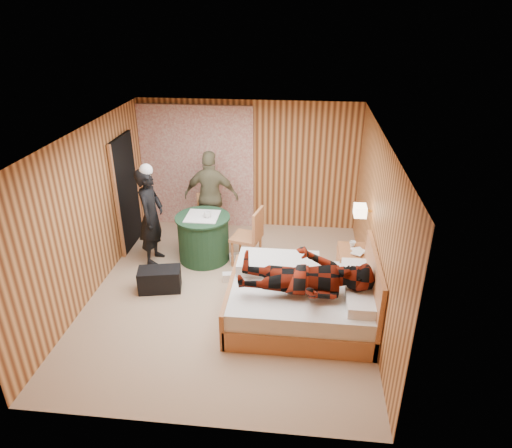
# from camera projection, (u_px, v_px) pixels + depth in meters

# --- Properties ---
(floor) EXTENTS (4.20, 5.00, 0.01)m
(floor) POSITION_uv_depth(u_px,v_px,m) (230.00, 293.00, 7.12)
(floor) COLOR tan
(floor) RESTS_ON ground
(ceiling) EXTENTS (4.20, 5.00, 0.01)m
(ceiling) POSITION_uv_depth(u_px,v_px,m) (225.00, 135.00, 6.03)
(ceiling) COLOR silver
(ceiling) RESTS_ON wall_back
(wall_back) EXTENTS (4.20, 0.02, 2.50)m
(wall_back) POSITION_uv_depth(u_px,v_px,m) (249.00, 165.00, 8.81)
(wall_back) COLOR #DB9754
(wall_back) RESTS_ON floor
(wall_left) EXTENTS (0.02, 5.00, 2.50)m
(wall_left) POSITION_uv_depth(u_px,v_px,m) (88.00, 214.00, 6.77)
(wall_left) COLOR #DB9754
(wall_left) RESTS_ON floor
(wall_right) EXTENTS (0.02, 5.00, 2.50)m
(wall_right) POSITION_uv_depth(u_px,v_px,m) (376.00, 227.00, 6.37)
(wall_right) COLOR #DB9754
(wall_right) RESTS_ON floor
(curtain) EXTENTS (2.20, 0.08, 2.40)m
(curtain) POSITION_uv_depth(u_px,v_px,m) (197.00, 167.00, 8.86)
(curtain) COLOR silver
(curtain) RESTS_ON floor
(doorway) EXTENTS (0.06, 0.90, 2.05)m
(doorway) POSITION_uv_depth(u_px,v_px,m) (127.00, 193.00, 8.12)
(doorway) COLOR black
(doorway) RESTS_ON floor
(wall_lamp) EXTENTS (0.26, 0.24, 0.16)m
(wall_lamp) POSITION_uv_depth(u_px,v_px,m) (360.00, 211.00, 6.76)
(wall_lamp) COLOR gold
(wall_lamp) RESTS_ON wall_right
(bed) EXTENTS (2.01, 1.58, 1.08)m
(bed) POSITION_uv_depth(u_px,v_px,m) (302.00, 300.00, 6.41)
(bed) COLOR #C57C50
(bed) RESTS_ON floor
(nightstand) EXTENTS (0.46, 0.62, 0.60)m
(nightstand) POSITION_uv_depth(u_px,v_px,m) (351.00, 267.00, 7.22)
(nightstand) COLOR #C57C50
(nightstand) RESTS_ON floor
(round_table) EXTENTS (0.94, 0.94, 0.83)m
(round_table) POSITION_uv_depth(u_px,v_px,m) (204.00, 237.00, 7.89)
(round_table) COLOR #1E412B
(round_table) RESTS_ON floor
(chair_far) EXTENTS (0.55, 0.55, 0.93)m
(chair_far) POSITION_uv_depth(u_px,v_px,m) (210.00, 214.00, 8.49)
(chair_far) COLOR #C57C50
(chair_far) RESTS_ON floor
(chair_near) EXTENTS (0.56, 0.56, 1.03)m
(chair_near) POSITION_uv_depth(u_px,v_px,m) (251.00, 233.00, 7.65)
(chair_near) COLOR #C57C50
(chair_near) RESTS_ON floor
(duffel_bag) EXTENTS (0.70, 0.47, 0.37)m
(duffel_bag) POSITION_uv_depth(u_px,v_px,m) (160.00, 280.00, 7.12)
(duffel_bag) COLOR black
(duffel_bag) RESTS_ON floor
(sneaker_left) EXTENTS (0.30, 0.18, 0.13)m
(sneaker_left) POSITION_uv_depth(u_px,v_px,m) (237.00, 257.00, 8.00)
(sneaker_left) COLOR white
(sneaker_left) RESTS_ON floor
(sneaker_right) EXTENTS (0.32, 0.18, 0.13)m
(sneaker_right) POSITION_uv_depth(u_px,v_px,m) (232.00, 277.00, 7.40)
(sneaker_right) COLOR white
(sneaker_right) RESTS_ON floor
(woman_standing) EXTENTS (0.43, 0.63, 1.69)m
(woman_standing) POSITION_uv_depth(u_px,v_px,m) (151.00, 217.00, 7.65)
(woman_standing) COLOR black
(woman_standing) RESTS_ON floor
(man_at_table) EXTENTS (1.02, 0.45, 1.72)m
(man_at_table) POSITION_uv_depth(u_px,v_px,m) (211.00, 197.00, 8.40)
(man_at_table) COLOR #6B6547
(man_at_table) RESTS_ON floor
(man_on_bed) EXTENTS (0.86, 0.67, 1.77)m
(man_on_bed) POSITION_uv_depth(u_px,v_px,m) (306.00, 268.00, 5.92)
(man_on_bed) COLOR maroon
(man_on_bed) RESTS_ON bed
(book_lower) EXTENTS (0.23, 0.27, 0.02)m
(book_lower) POSITION_uv_depth(u_px,v_px,m) (353.00, 252.00, 7.04)
(book_lower) COLOR white
(book_lower) RESTS_ON nightstand
(book_upper) EXTENTS (0.25, 0.28, 0.02)m
(book_upper) POSITION_uv_depth(u_px,v_px,m) (353.00, 251.00, 7.04)
(book_upper) COLOR white
(book_upper) RESTS_ON nightstand
(cup_nightstand) EXTENTS (0.12, 0.12, 0.09)m
(cup_nightstand) POSITION_uv_depth(u_px,v_px,m) (353.00, 244.00, 7.19)
(cup_nightstand) COLOR white
(cup_nightstand) RESTS_ON nightstand
(cup_table) EXTENTS (0.16, 0.16, 0.10)m
(cup_table) POSITION_uv_depth(u_px,v_px,m) (207.00, 215.00, 7.64)
(cup_table) COLOR white
(cup_table) RESTS_ON round_table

